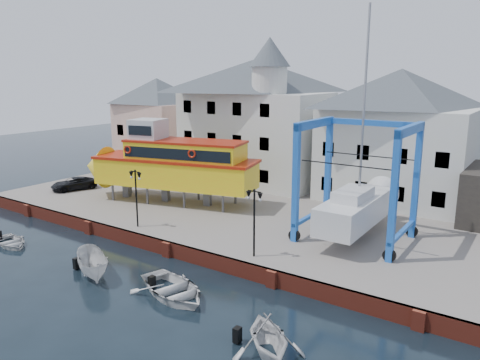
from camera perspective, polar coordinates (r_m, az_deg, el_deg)
The scene contains 15 objects.
ground at distance 31.64m, azimuth -8.81°, elevation -9.20°, with size 140.00×140.00×0.00m, color black.
hardstanding at distance 39.71m, azimuth 2.08°, elevation -3.69°, with size 44.00×22.00×1.00m, color slate.
quay_wall at distance 31.53m, azimuth -8.71°, elevation -8.30°, with size 44.00×0.47×1.00m.
building_pink at distance 55.11m, azimuth -9.95°, elevation 6.77°, with size 8.00×7.00×10.30m.
building_white_main at distance 47.13m, azimuth 1.96°, elevation 7.42°, with size 14.00×8.30×14.00m.
building_white_right at distance 42.08m, azimuth 18.62°, elevation 5.08°, with size 12.00×8.00×11.20m.
lamp_post_left at distance 33.93m, azimuth -12.60°, elevation -0.45°, with size 1.12×0.32×4.20m.
lamp_post_right at distance 27.65m, azimuth 1.75°, elevation -3.16°, with size 1.12×0.32×4.20m.
tour_boat at distance 40.35m, azimuth -9.11°, elevation 2.00°, with size 16.60×7.61×7.03m.
travel_lift at distance 32.49m, azimuth 14.46°, elevation -2.37°, with size 7.06×9.96×15.01m.
van at distance 47.16m, azimuth -19.58°, elevation -0.42°, with size 1.92×4.16×1.16m, color black.
motorboat_a at distance 29.83m, azimuth -17.38°, elevation -11.06°, with size 1.60×4.26×1.65m, color silver.
motorboat_b at distance 26.39m, azimuth -8.12°, elevation -13.83°, with size 3.59×5.03×1.04m, color silver.
motorboat_c at distance 21.48m, azimuth 3.41°, elevation -20.48°, with size 3.17×3.68×1.94m, color silver.
motorboat_d at distance 36.90m, azimuth -26.09°, elevation -7.16°, with size 2.46×3.45×0.71m, color silver.
Camera 1 is at (20.32, -21.19, 11.79)m, focal length 35.00 mm.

